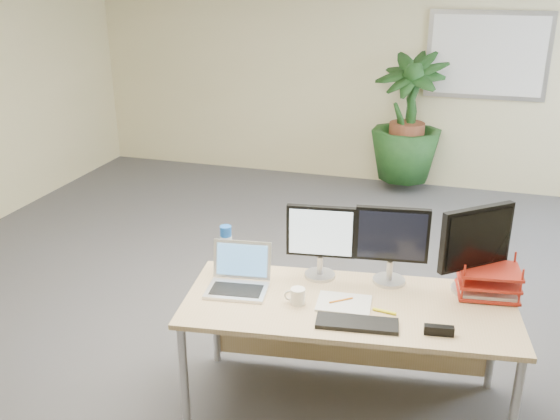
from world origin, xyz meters
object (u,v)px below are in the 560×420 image
(monitor_right, at_px, (392,240))
(laptop, at_px, (239,278))
(floor_plant, at_px, (407,128))
(desk, at_px, (349,317))
(monitor_left, at_px, (321,237))

(monitor_right, bearing_deg, laptop, -159.30)
(floor_plant, height_order, laptop, floor_plant)
(monitor_right, xyz_separation_m, laptop, (-0.83, -0.31, -0.21))
(desk, height_order, laptop, laptop)
(monitor_left, bearing_deg, laptop, -147.60)
(monitor_right, bearing_deg, desk, -132.10)
(desk, distance_m, monitor_right, 0.51)
(monitor_left, bearing_deg, floor_plant, 88.14)
(monitor_left, relative_size, laptop, 1.19)
(floor_plant, relative_size, laptop, 3.95)
(desk, bearing_deg, monitor_left, 142.88)
(floor_plant, bearing_deg, desk, -88.59)
(desk, height_order, monitor_left, monitor_left)
(monitor_left, bearing_deg, monitor_right, 6.56)
(laptop, bearing_deg, floor_plant, 82.32)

